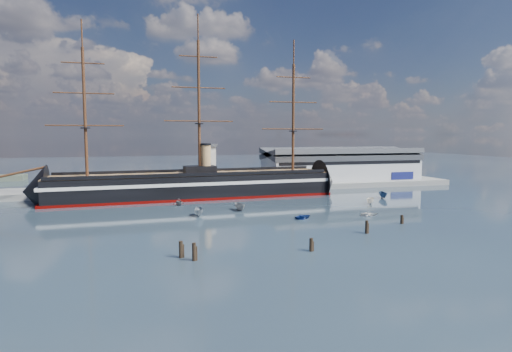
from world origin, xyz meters
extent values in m
plane|color=#202937|center=(0.00, 40.00, 0.00)|extent=(600.00, 600.00, 0.00)
cube|color=slate|center=(10.00, 76.00, 0.00)|extent=(180.00, 18.00, 2.00)
cube|color=#B7BABC|center=(58.00, 80.00, 7.00)|extent=(62.00, 20.00, 10.00)
cube|color=#3F4247|center=(58.00, 80.00, 12.60)|extent=(63.00, 21.00, 2.00)
cube|color=silver|center=(3.00, 73.00, 9.00)|extent=(4.00, 4.00, 14.00)
cube|color=#3F4247|center=(3.00, 73.00, 16.50)|extent=(5.00, 5.00, 1.00)
cube|color=black|center=(-4.35, 60.00, 4.00)|extent=(88.59, 19.68, 7.00)
cube|color=silver|center=(-4.35, 60.00, 5.20)|extent=(90.60, 20.01, 1.00)
cube|color=#540200|center=(-4.35, 60.00, 0.35)|extent=(90.60, 19.97, 0.90)
cone|color=black|center=(-50.85, 60.00, 3.70)|extent=(14.65, 16.25, 15.68)
cone|color=black|center=(42.15, 60.00, 3.70)|extent=(11.65, 16.13, 15.68)
cube|color=brown|center=(-4.35, 60.00, 7.60)|extent=(88.54, 18.41, 0.40)
cube|color=black|center=(-2.35, 60.00, 9.00)|extent=(10.24, 6.42, 2.50)
cylinder|color=tan|center=(-0.35, 60.00, 12.50)|extent=(3.20, 3.20, 9.00)
cylinder|color=#381E0F|center=(-56.35, 60.00, 9.00)|extent=(17.77, 1.45, 4.43)
cylinder|color=#381E0F|center=(-36.35, 60.00, 26.80)|extent=(0.90, 0.90, 38.00)
cylinder|color=#381E0F|center=(-2.35, 60.00, 28.80)|extent=(0.90, 0.90, 42.00)
cylinder|color=#381E0F|center=(29.65, 60.00, 25.80)|extent=(0.90, 0.90, 36.00)
imported|color=gray|center=(-7.47, 27.95, 0.00)|extent=(6.87, 3.43, 2.63)
imported|color=navy|center=(16.67, 18.25, 0.00)|extent=(2.24, 3.11, 1.35)
imported|color=gray|center=(4.34, 32.87, 0.00)|extent=(6.67, 3.07, 2.58)
imported|color=slate|center=(-10.46, 46.52, 0.00)|extent=(6.62, 4.31, 2.24)
imported|color=silver|center=(34.04, 17.04, 0.00)|extent=(1.50, 2.88, 1.28)
imported|color=navy|center=(53.80, 42.14, 0.00)|extent=(6.89, 4.18, 2.59)
imported|color=silver|center=(43.71, 33.01, 0.00)|extent=(5.84, 5.39, 2.33)
cylinder|color=black|center=(-15.50, -7.23, 0.00)|extent=(0.64, 0.64, 3.52)
cylinder|color=black|center=(6.79, -9.44, 0.00)|extent=(0.64, 0.64, 3.04)
cylinder|color=black|center=(23.12, -0.10, 0.00)|extent=(0.64, 0.64, 3.40)
cylinder|color=black|center=(35.88, 6.31, 0.00)|extent=(0.64, 0.64, 2.70)
cylinder|color=black|center=(-13.63, -9.49, 0.00)|extent=(0.64, 0.64, 3.65)
camera|label=1|loc=(-22.43, -76.99, 20.31)|focal=30.00mm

